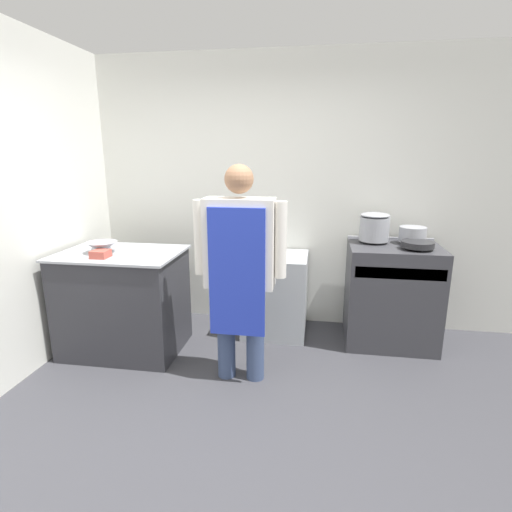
% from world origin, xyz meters
% --- Properties ---
extents(ground_plane, '(14.00, 14.00, 0.00)m').
position_xyz_m(ground_plane, '(0.00, 0.00, 0.00)').
color(ground_plane, '#38383D').
extents(wall_back, '(8.00, 0.05, 2.70)m').
position_xyz_m(wall_back, '(0.00, 1.95, 1.35)').
color(wall_back, silver).
rests_on(wall_back, ground_plane).
extents(wall_left, '(0.05, 8.00, 2.70)m').
position_xyz_m(wall_left, '(-1.73, 1.00, 1.35)').
color(wall_left, silver).
rests_on(wall_left, ground_plane).
extents(prep_counter, '(1.04, 0.75, 0.91)m').
position_xyz_m(prep_counter, '(-1.14, 1.04, 0.46)').
color(prep_counter, '#2D2D33').
rests_on(prep_counter, ground_plane).
extents(stove, '(0.81, 0.63, 0.95)m').
position_xyz_m(stove, '(1.25, 1.56, 0.47)').
color(stove, '#38383D').
rests_on(stove, ground_plane).
extents(fridge_unit, '(0.61, 0.59, 0.79)m').
position_xyz_m(fridge_unit, '(0.16, 1.61, 0.40)').
color(fridge_unit, '#A8ADB2').
rests_on(fridge_unit, ground_plane).
extents(person_cook, '(0.70, 0.24, 1.67)m').
position_xyz_m(person_cook, '(-0.01, 0.72, 0.96)').
color(person_cook, '#38476B').
rests_on(person_cook, ground_plane).
extents(mixing_bowl, '(0.27, 0.27, 0.09)m').
position_xyz_m(mixing_bowl, '(-1.27, 0.99, 0.96)').
color(mixing_bowl, '#9EA0A8').
rests_on(mixing_bowl, prep_counter).
extents(small_bowl, '(0.17, 0.17, 0.07)m').
position_xyz_m(small_bowl, '(-1.34, 1.13, 0.95)').
color(small_bowl, '#9EA0A8').
rests_on(small_bowl, prep_counter).
extents(plastic_tub, '(0.13, 0.13, 0.06)m').
position_xyz_m(plastic_tub, '(-1.20, 0.84, 0.94)').
color(plastic_tub, '#B24C3F').
rests_on(plastic_tub, prep_counter).
extents(stock_pot, '(0.27, 0.27, 0.26)m').
position_xyz_m(stock_pot, '(1.07, 1.67, 1.09)').
color(stock_pot, '#9EA0A8').
rests_on(stock_pot, stove).
extents(saute_pan, '(0.28, 0.28, 0.05)m').
position_xyz_m(saute_pan, '(1.42, 1.45, 0.98)').
color(saute_pan, '#262628').
rests_on(saute_pan, stove).
extents(sauce_pot, '(0.24, 0.24, 0.14)m').
position_xyz_m(sauce_pot, '(1.42, 1.67, 1.02)').
color(sauce_pot, '#9EA0A8').
rests_on(sauce_pot, stove).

